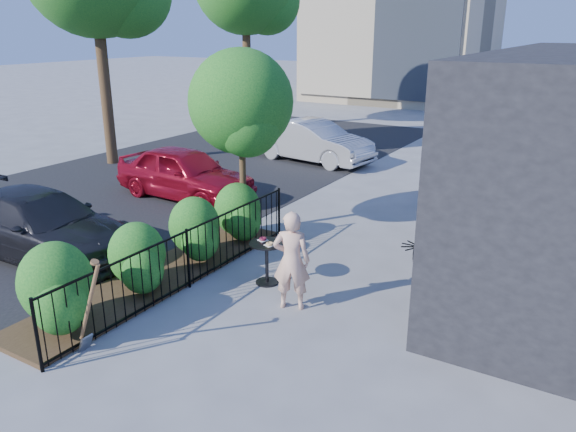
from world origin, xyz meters
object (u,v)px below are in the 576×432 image
Objects in this scene: car_red at (185,173)px; car_silver at (313,141)px; cafe_table at (267,255)px; patio_tree at (242,109)px; shovel at (89,311)px; woman at (292,261)px; car_darkgrey at (40,225)px.

car_silver reaches higher than car_red.
car_silver is (-3.90, 8.84, 0.16)m from cafe_table.
patio_tree is 2.59× the size of shovel.
car_red is 5.58m from car_silver.
car_darkgrey is at bearing -15.30° from woman.
shovel is 0.38× the size of car_red.
cafe_table is 0.55× the size of shovel.
shovel is (-1.68, -2.64, -0.16)m from woman.
patio_tree reaches higher than shovel.
shovel is at bearing -104.71° from cafe_table.
patio_tree is 7.53m from car_silver.
woman reaches higher than car_darkgrey.
car_silver is 10.09m from car_darkgrey.
shovel reaches higher than car_red.
patio_tree is at bearing -65.10° from woman.
shovel is 0.34× the size of car_darkgrey.
car_silver is (-2.08, 6.93, -2.06)m from patio_tree.
patio_tree is 3.45m from cafe_table.
cafe_table is 0.19× the size of car_darkgrey.
woman is (2.66, -2.46, -1.93)m from patio_tree.
shovel is at bearing -145.34° from car_red.
patio_tree reaches higher than cafe_table.
cafe_table is at bearing -121.31° from car_red.
car_silver reaches higher than cafe_table.
shovel is at bearing -119.67° from car_darkgrey.
woman is 0.37× the size of car_darkgrey.
cafe_table is at bearing -76.96° from car_darkgrey.
shovel reaches higher than cafe_table.
shovel is (-0.84, -3.20, 0.13)m from cafe_table.
woman is 5.47m from car_darkgrey.
car_darkgrey is (-5.43, -0.67, -0.18)m from woman.
car_red is at bearing 179.24° from car_silver.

